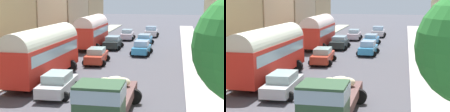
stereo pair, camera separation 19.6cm
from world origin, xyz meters
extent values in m
plane|color=#48474F|center=(0.00, 27.00, 0.00)|extent=(154.00, 154.00, 0.00)
cube|color=#9B9D88|center=(-7.25, 27.00, 0.07)|extent=(2.50, 70.00, 0.14)
cube|color=#ACA2A1|center=(7.25, 27.00, 0.07)|extent=(2.50, 70.00, 0.14)
cube|color=#D9B98D|center=(-10.84, 28.69, 4.75)|extent=(4.68, 9.21, 9.51)
cube|color=tan|center=(-10.86, 49.61, 5.58)|extent=(4.73, 10.81, 11.15)
cube|color=red|center=(-4.52, 15.65, 1.70)|extent=(2.60, 9.65, 2.40)
cylinder|color=silver|center=(-4.52, 15.65, 2.90)|extent=(2.55, 9.45, 2.27)
cube|color=#99B7C6|center=(-4.52, 15.65, 2.23)|extent=(2.63, 8.88, 0.77)
cylinder|color=black|center=(-5.54, 18.66, 0.50)|extent=(1.00, 0.35, 1.00)
cylinder|color=black|center=(-3.33, 18.59, 0.50)|extent=(1.00, 0.35, 1.00)
cylinder|color=black|center=(-5.71, 12.72, 0.50)|extent=(1.00, 0.35, 1.00)
cylinder|color=black|center=(-3.51, 12.65, 0.50)|extent=(1.00, 0.35, 1.00)
cube|color=red|center=(-4.75, 31.25, 1.65)|extent=(2.40, 8.29, 2.30)
cylinder|color=silver|center=(-4.75, 31.25, 2.80)|extent=(2.35, 8.12, 2.34)
cube|color=#99B7C6|center=(-4.75, 31.25, 2.15)|extent=(2.44, 7.62, 0.73)
cylinder|color=black|center=(-5.88, 33.82, 0.50)|extent=(1.00, 0.35, 1.00)
cylinder|color=black|center=(-3.61, 33.82, 0.50)|extent=(1.00, 0.35, 1.00)
cylinder|color=black|center=(-5.88, 28.68, 0.50)|extent=(1.00, 0.35, 1.00)
cylinder|color=black|center=(-3.61, 28.68, 0.50)|extent=(1.00, 0.35, 1.00)
cube|color=#2F5032|center=(1.92, 6.66, 1.44)|extent=(2.21, 1.88, 1.97)
cube|color=#99B7C6|center=(1.92, 6.66, 1.99)|extent=(2.25, 1.96, 0.63)
cube|color=brown|center=(1.90, 10.19, 0.73)|extent=(2.23, 5.21, 0.55)
ellipsoid|color=beige|center=(1.82, 11.89, 1.23)|extent=(0.80, 1.01, 0.45)
ellipsoid|color=#EBE7CA|center=(2.14, 11.31, 1.25)|extent=(0.60, 0.77, 0.51)
ellipsoid|color=beige|center=(2.24, 11.37, 1.27)|extent=(1.01, 0.81, 0.54)
ellipsoid|color=beige|center=(1.70, 9.20, 1.53)|extent=(0.64, 0.80, 0.44)
ellipsoid|color=beige|center=(1.80, 10.50, 1.56)|extent=(0.79, 0.98, 0.46)
ellipsoid|color=beige|center=(1.53, 9.59, 1.68)|extent=(0.88, 0.76, 0.57)
ellipsoid|color=beige|center=(2.25, 9.02, 1.95)|extent=(1.14, 1.11, 0.50)
cylinder|color=black|center=(2.99, 11.21, 0.45)|extent=(0.90, 0.32, 0.90)
cylinder|color=black|center=(0.79, 11.19, 0.45)|extent=(0.90, 0.32, 0.90)
cube|color=#3693CF|center=(1.70, 27.77, 0.61)|extent=(1.81, 3.75, 0.68)
cube|color=#9BB0CC|center=(1.70, 27.77, 1.25)|extent=(1.51, 1.99, 0.60)
cylinder|color=black|center=(2.43, 26.59, 0.30)|extent=(0.60, 0.21, 0.60)
cylinder|color=black|center=(0.84, 26.68, 0.30)|extent=(0.60, 0.21, 0.60)
cylinder|color=black|center=(2.56, 28.86, 0.30)|extent=(0.60, 0.21, 0.60)
cylinder|color=black|center=(0.97, 28.95, 0.30)|extent=(0.60, 0.21, 0.60)
cube|color=#3585C1|center=(1.34, 34.72, 0.63)|extent=(1.78, 4.25, 0.73)
cube|color=#91AFC2|center=(1.34, 34.72, 1.22)|extent=(1.51, 2.23, 0.45)
cylinder|color=black|center=(2.10, 33.39, 0.30)|extent=(0.60, 0.21, 0.60)
cylinder|color=black|center=(0.48, 33.45, 0.30)|extent=(0.60, 0.21, 0.60)
cylinder|color=black|center=(2.20, 35.99, 0.30)|extent=(0.60, 0.21, 0.60)
cylinder|color=black|center=(0.58, 36.05, 0.30)|extent=(0.60, 0.21, 0.60)
cube|color=silver|center=(1.51, 43.77, 0.66)|extent=(1.81, 3.66, 0.78)
cube|color=#8CACC9|center=(1.51, 43.77, 1.34)|extent=(1.58, 1.91, 0.59)
cylinder|color=black|center=(2.40, 42.64, 0.30)|extent=(0.60, 0.21, 0.60)
cylinder|color=black|center=(0.62, 42.63, 0.30)|extent=(0.60, 0.21, 0.60)
cylinder|color=black|center=(2.39, 44.90, 0.30)|extent=(0.60, 0.21, 0.60)
cylinder|color=black|center=(0.61, 44.89, 0.30)|extent=(0.60, 0.21, 0.60)
cube|color=silver|center=(-2.13, 12.11, 0.61)|extent=(1.82, 4.11, 0.67)
cube|color=#9FBEBE|center=(-2.13, 12.11, 1.21)|extent=(1.56, 2.16, 0.53)
cylinder|color=black|center=(-3.02, 13.34, 0.30)|extent=(0.60, 0.21, 0.60)
cylinder|color=black|center=(-1.33, 13.39, 0.30)|extent=(0.60, 0.21, 0.60)
cylinder|color=black|center=(-2.94, 10.82, 0.30)|extent=(0.60, 0.21, 0.60)
cylinder|color=black|center=(-1.25, 10.87, 0.30)|extent=(0.60, 0.21, 0.60)
cube|color=#BB3622|center=(-2.00, 22.35, 0.62)|extent=(1.84, 4.23, 0.71)
cube|color=#8FBEBA|center=(-2.00, 22.35, 1.23)|extent=(1.55, 2.23, 0.51)
cylinder|color=black|center=(-2.89, 23.59, 0.30)|extent=(0.60, 0.21, 0.60)
cylinder|color=black|center=(-1.26, 23.68, 0.30)|extent=(0.60, 0.21, 0.60)
cylinder|color=black|center=(-2.75, 21.02, 0.30)|extent=(0.60, 0.21, 0.60)
cylinder|color=black|center=(-1.12, 21.11, 0.30)|extent=(0.60, 0.21, 0.60)
cube|color=#202927|center=(-2.13, 31.26, 0.65)|extent=(1.81, 4.00, 0.76)
cube|color=#91B4C3|center=(-2.13, 31.26, 1.28)|extent=(1.56, 2.09, 0.51)
cylinder|color=black|center=(-3.02, 32.47, 0.30)|extent=(0.60, 0.21, 0.60)
cylinder|color=black|center=(-1.29, 32.50, 0.30)|extent=(0.60, 0.21, 0.60)
cylinder|color=black|center=(-2.98, 30.01, 0.30)|extent=(0.60, 0.21, 0.60)
cylinder|color=black|center=(-1.24, 30.04, 0.30)|extent=(0.60, 0.21, 0.60)
cube|color=silver|center=(-1.61, 39.60, 0.64)|extent=(1.73, 3.93, 0.74)
cube|color=#95B4C2|center=(-1.61, 39.60, 1.27)|extent=(1.48, 2.06, 0.50)
cylinder|color=black|center=(-2.45, 40.77, 0.30)|extent=(0.60, 0.21, 0.60)
cylinder|color=black|center=(-0.85, 40.83, 0.30)|extent=(0.60, 0.21, 0.60)
cylinder|color=black|center=(-2.37, 38.37, 0.30)|extent=(0.60, 0.21, 0.60)
cylinder|color=black|center=(-0.77, 38.42, 0.30)|extent=(0.60, 0.21, 0.60)
cylinder|color=#2D2B51|center=(7.35, 17.94, 0.07)|extent=(0.20, 0.20, 0.14)
cylinder|color=#2D2B51|center=(7.35, 17.94, 0.57)|extent=(0.34, 0.34, 0.86)
cylinder|color=maroon|center=(7.35, 17.94, 1.31)|extent=(0.52, 0.52, 0.62)
sphere|color=tan|center=(7.35, 17.94, 1.72)|extent=(0.21, 0.21, 0.21)
camera|label=1|loc=(5.29, -7.79, 6.43)|focal=53.57mm
camera|label=2|loc=(5.48, -7.75, 6.43)|focal=53.57mm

